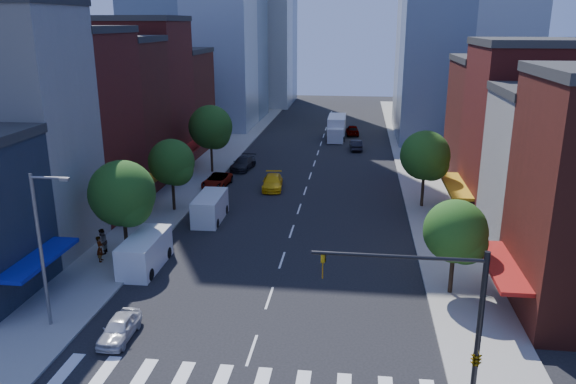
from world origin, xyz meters
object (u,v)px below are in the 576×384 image
parked_car_front (119,328)px  parked_car_second (150,252)px  parked_car_third (217,180)px  cargo_van_far (210,208)px  taxi (272,182)px  pedestrian_far (102,242)px  box_truck (337,128)px  pedestrian_near (100,249)px  cargo_van_near (144,253)px  traffic_car_far (352,130)px  parked_car_rear (243,163)px  traffic_car_oncoming (356,145)px

parked_car_front → parked_car_second: parked_car_second is taller
parked_car_third → cargo_van_far: bearing=-75.6°
parked_car_front → taxi: taxi is taller
parked_car_front → parked_car_third: bearing=92.9°
parked_car_front → pedestrian_far: bearing=117.9°
parked_car_second → parked_car_third: (0.00, 19.97, -0.11)m
taxi → box_truck: box_truck is taller
cargo_van_far → pedestrian_near: size_ratio=2.84×
parked_car_front → taxi: bearing=81.5°
cargo_van_near → traffic_car_far: size_ratio=1.22×
box_truck → parked_car_front: bearing=-99.3°
taxi → box_truck: 28.07m
parked_car_front → box_truck: 58.33m
parked_car_rear → traffic_car_oncoming: (13.27, 12.37, -0.02)m
traffic_car_far → pedestrian_near: pedestrian_near is taller
parked_car_third → pedestrian_far: 19.57m
cargo_van_near → traffic_car_far: cargo_van_near is taller
box_truck → parked_car_rear: bearing=-117.3°
parked_car_front → box_truck: bearing=79.6°
cargo_van_far → box_truck: (9.55, 38.03, 0.44)m
parked_car_second → traffic_car_oncoming: parked_car_second is taller
pedestrian_near → cargo_van_near: bearing=-110.5°
parked_car_rear → pedestrian_far: pedestrian_far is taller
cargo_van_near → parked_car_front: bearing=-77.9°
traffic_car_oncoming → box_truck: size_ratio=0.51×
traffic_car_oncoming → parked_car_second: bearing=64.8°
parked_car_third → cargo_van_far: 10.73m
taxi → traffic_car_far: 31.83m
box_truck → cargo_van_near: bearing=-103.2°
parked_car_second → taxi: (6.00, 19.96, -0.09)m
cargo_van_near → cargo_van_far: cargo_van_near is taller
parked_car_front → traffic_car_far: size_ratio=0.81×
cargo_van_far → pedestrian_far: 10.50m
pedestrian_near → parked_car_rear: bearing=-21.9°
parked_car_second → parked_car_front: bearing=-76.9°
traffic_car_far → pedestrian_far: bearing=66.1°
parked_car_front → parked_car_rear: (-0.73, 37.73, 0.10)m
parked_car_second → parked_car_rear: size_ratio=0.97×
box_truck → pedestrian_far: size_ratio=4.25×
parked_car_rear → taxi: (4.73, -7.70, -0.01)m
traffic_car_oncoming → traffic_car_far: (-0.63, 10.76, 0.07)m
cargo_van_near → pedestrian_near: (-3.54, 0.51, -0.06)m
cargo_van_near → traffic_car_oncoming: bearing=70.2°
traffic_car_oncoming → taxi: bearing=61.7°
traffic_car_far → pedestrian_near: size_ratio=2.38×
traffic_car_oncoming → traffic_car_far: bearing=-91.9°
pedestrian_far → parked_car_second: bearing=67.1°
taxi → parked_car_second: bearing=-111.8°
parked_car_front → traffic_car_far: 62.01m
parked_car_third → traffic_car_oncoming: (14.54, 20.06, 0.01)m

